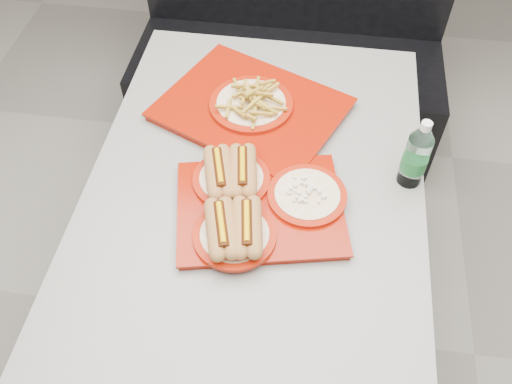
# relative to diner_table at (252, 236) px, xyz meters

# --- Properties ---
(ground) EXTENTS (6.00, 6.00, 0.00)m
(ground) POSITION_rel_diner_table_xyz_m (0.00, 0.00, -0.58)
(ground) COLOR gray
(ground) RESTS_ON ground
(diner_table) EXTENTS (0.92, 1.42, 0.75)m
(diner_table) POSITION_rel_diner_table_xyz_m (0.00, 0.00, 0.00)
(diner_table) COLOR black
(diner_table) RESTS_ON ground
(booth_bench) EXTENTS (1.30, 0.57, 1.35)m
(booth_bench) POSITION_rel_diner_table_xyz_m (0.00, 1.09, -0.18)
(booth_bench) COLOR black
(booth_bench) RESTS_ON ground
(tray_near) EXTENTS (0.48, 0.41, 0.09)m
(tray_near) POSITION_rel_diner_table_xyz_m (0.01, -0.03, 0.20)
(tray_near) COLOR #8D1303
(tray_near) RESTS_ON diner_table
(tray_far) EXTENTS (0.63, 0.57, 0.10)m
(tray_far) POSITION_rel_diner_table_xyz_m (-0.05, 0.33, 0.19)
(tray_far) COLOR #8D1303
(tray_far) RESTS_ON diner_table
(water_bottle) EXTENTS (0.07, 0.07, 0.21)m
(water_bottle) POSITION_rel_diner_table_xyz_m (0.41, 0.13, 0.26)
(water_bottle) COLOR silver
(water_bottle) RESTS_ON diner_table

